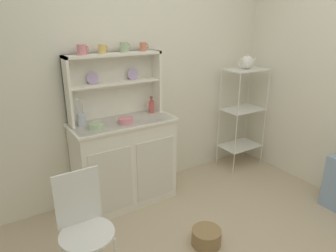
{
  "coord_description": "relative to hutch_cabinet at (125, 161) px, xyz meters",
  "views": [
    {
      "loc": [
        -1.41,
        -1.16,
        1.78
      ],
      "look_at": [
        0.04,
        1.12,
        0.82
      ],
      "focal_mm": 32.67,
      "sensor_mm": 36.0,
      "label": 1
    }
  ],
  "objects": [
    {
      "name": "floor_basket",
      "position": [
        0.28,
        -0.95,
        -0.38
      ],
      "size": [
        0.25,
        0.25,
        0.14
      ],
      "primitive_type": "cylinder",
      "color": "#93754C",
      "rests_on": "ground"
    },
    {
      "name": "cup_terracotta_3",
      "position": [
        0.31,
        0.12,
        1.08
      ],
      "size": [
        0.08,
        0.07,
        0.08
      ],
      "color": "#C67556",
      "rests_on": "hutch_shelf_unit"
    },
    {
      "name": "cup_sage_2",
      "position": [
        0.11,
        0.12,
        1.08
      ],
      "size": [
        0.09,
        0.08,
        0.09
      ],
      "color": "#9EB78E",
      "rests_on": "hutch_shelf_unit"
    },
    {
      "name": "cup_gold_1",
      "position": [
        -0.1,
        0.12,
        1.08
      ],
      "size": [
        0.08,
        0.07,
        0.08
      ],
      "color": "#DBB760",
      "rests_on": "hutch_shelf_unit"
    },
    {
      "name": "cup_rose_0",
      "position": [
        -0.29,
        0.12,
        1.08
      ],
      "size": [
        0.1,
        0.08,
        0.09
      ],
      "color": "#D17A84",
      "rests_on": "hutch_shelf_unit"
    },
    {
      "name": "bakers_rack",
      "position": [
        1.57,
        -0.01,
        0.3
      ],
      "size": [
        0.49,
        0.32,
        1.22
      ],
      "color": "silver",
      "rests_on": "ground"
    },
    {
      "name": "porcelain_teapot",
      "position": [
        1.57,
        -0.01,
        0.86
      ],
      "size": [
        0.24,
        0.15,
        0.18
      ],
      "color": "white",
      "rests_on": "bakers_rack"
    },
    {
      "name": "bowl_mixing_large",
      "position": [
        -0.29,
        -0.07,
        0.45
      ],
      "size": [
        0.12,
        0.12,
        0.05
      ],
      "primitive_type": "cylinder",
      "color": "#9EB78E",
      "rests_on": "hutch_cabinet"
    },
    {
      "name": "hutch_shelf_unit",
      "position": [
        0.0,
        0.16,
        0.78
      ],
      "size": [
        0.91,
        0.18,
        0.62
      ],
      "color": "silver",
      "rests_on": "hutch_cabinet"
    },
    {
      "name": "jam_bottle",
      "position": [
        0.36,
        0.09,
        0.49
      ],
      "size": [
        0.05,
        0.05,
        0.17
      ],
      "color": "#B74C47",
      "rests_on": "hutch_cabinet"
    },
    {
      "name": "wall_back",
      "position": [
        0.31,
        0.26,
        0.81
      ],
      "size": [
        3.84,
        0.05,
        2.5
      ],
      "primitive_type": "cube",
      "color": "silver",
      "rests_on": "ground"
    },
    {
      "name": "hutch_cabinet",
      "position": [
        0.0,
        0.0,
        0.0
      ],
      "size": [
        0.98,
        0.45,
        0.87
      ],
      "color": "white",
      "rests_on": "ground"
    },
    {
      "name": "utensil_jar",
      "position": [
        -0.36,
        0.08,
        0.48
      ],
      "size": [
        0.08,
        0.08,
        0.25
      ],
      "color": "#B2B7C6",
      "rests_on": "hutch_cabinet"
    },
    {
      "name": "bowl_floral_medium",
      "position": [
        -0.0,
        -0.07,
        0.45
      ],
      "size": [
        0.14,
        0.14,
        0.05
      ],
      "primitive_type": "cylinder",
      "color": "#D17A84",
      "rests_on": "hutch_cabinet"
    },
    {
      "name": "wire_chair",
      "position": [
        -0.67,
        -0.8,
        0.07
      ],
      "size": [
        0.36,
        0.36,
        0.85
      ],
      "rotation": [
        0.0,
        0.0,
        -0.12
      ],
      "color": "white",
      "rests_on": "ground"
    }
  ]
}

